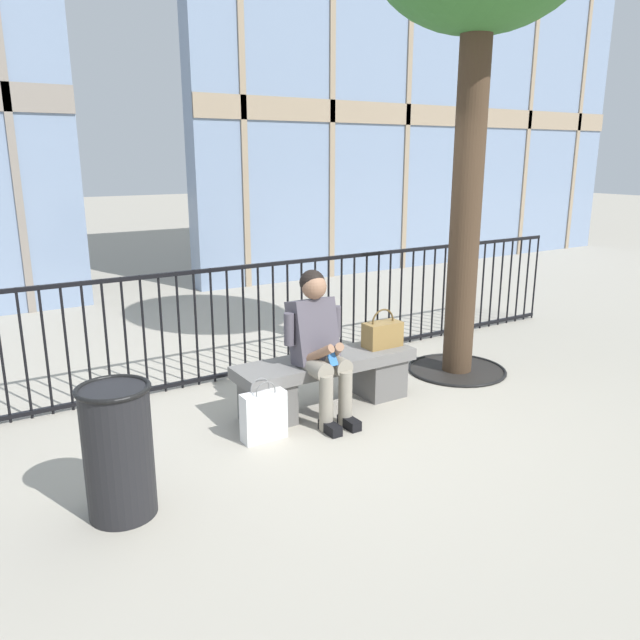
{
  "coord_description": "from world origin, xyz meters",
  "views": [
    {
      "loc": [
        -2.65,
        -4.14,
        2.08
      ],
      "look_at": [
        0.0,
        0.1,
        0.75
      ],
      "focal_mm": 34.7,
      "sensor_mm": 36.0,
      "label": 1
    }
  ],
  "objects_px": {
    "seated_person_with_phone": "(319,341)",
    "trash_can": "(118,450)",
    "stone_bench": "(326,377)",
    "shopping_bag": "(264,415)",
    "handbag_on_bench": "(382,334)"
  },
  "relations": [
    {
      "from": "handbag_on_bench",
      "to": "trash_can",
      "type": "relative_size",
      "value": 0.42
    },
    {
      "from": "seated_person_with_phone",
      "to": "trash_can",
      "type": "bearing_deg",
      "value": -161.42
    },
    {
      "from": "stone_bench",
      "to": "shopping_bag",
      "type": "distance_m",
      "value": 0.78
    },
    {
      "from": "seated_person_with_phone",
      "to": "trash_can",
      "type": "height_order",
      "value": "seated_person_with_phone"
    },
    {
      "from": "seated_person_with_phone",
      "to": "trash_can",
      "type": "relative_size",
      "value": 1.49
    },
    {
      "from": "handbag_on_bench",
      "to": "shopping_bag",
      "type": "relative_size",
      "value": 0.72
    },
    {
      "from": "seated_person_with_phone",
      "to": "handbag_on_bench",
      "type": "relative_size",
      "value": 3.52
    },
    {
      "from": "stone_bench",
      "to": "shopping_bag",
      "type": "relative_size",
      "value": 3.35
    },
    {
      "from": "seated_person_with_phone",
      "to": "trash_can",
      "type": "distance_m",
      "value": 1.86
    },
    {
      "from": "seated_person_with_phone",
      "to": "trash_can",
      "type": "xyz_separation_m",
      "value": [
        -1.75,
        -0.59,
        -0.23
      ]
    },
    {
      "from": "shopping_bag",
      "to": "trash_can",
      "type": "xyz_separation_m",
      "value": [
        -1.18,
        -0.45,
        0.22
      ]
    },
    {
      "from": "handbag_on_bench",
      "to": "trash_can",
      "type": "distance_m",
      "value": 2.59
    },
    {
      "from": "seated_person_with_phone",
      "to": "shopping_bag",
      "type": "height_order",
      "value": "seated_person_with_phone"
    },
    {
      "from": "stone_bench",
      "to": "seated_person_with_phone",
      "type": "relative_size",
      "value": 1.32
    },
    {
      "from": "stone_bench",
      "to": "handbag_on_bench",
      "type": "xyz_separation_m",
      "value": [
        0.58,
        -0.01,
        0.3
      ]
    }
  ]
}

